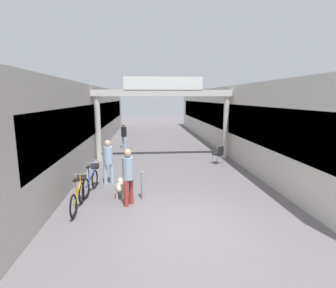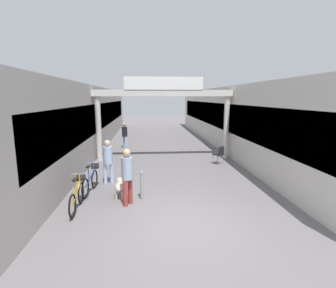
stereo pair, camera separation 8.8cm
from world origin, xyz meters
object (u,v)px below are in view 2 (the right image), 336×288
(dog_on_leash, at_px, (119,186))
(pedestrian_carrying_crate, at_px, (125,134))
(bollard_post_metal, at_px, (142,185))
(pedestrian_with_dog, at_px, (127,173))
(pedestrian_companion, at_px, (108,159))
(cafe_chair_black_nearer, at_px, (220,153))
(bicycle_orange_nearest, at_px, (78,194))
(bicycle_blue_second, at_px, (91,180))

(dog_on_leash, bearing_deg, pedestrian_carrying_crate, 93.28)
(bollard_post_metal, bearing_deg, pedestrian_with_dog, -135.23)
(pedestrian_companion, distance_m, pedestrian_carrying_crate, 7.14)
(pedestrian_with_dog, distance_m, cafe_chair_black_nearer, 6.22)
(dog_on_leash, height_order, bicycle_orange_nearest, bicycle_orange_nearest)
(bicycle_blue_second, distance_m, bollard_post_metal, 1.96)
(pedestrian_with_dog, distance_m, pedestrian_carrying_crate, 9.23)
(pedestrian_carrying_crate, distance_m, bollard_post_metal, 8.87)
(pedestrian_with_dog, bearing_deg, dog_on_leash, 114.96)
(pedestrian_companion, xyz_separation_m, bollard_post_metal, (1.28, -1.63, -0.49))
(pedestrian_carrying_crate, height_order, bicycle_blue_second, pedestrian_carrying_crate)
(bicycle_orange_nearest, xyz_separation_m, bollard_post_metal, (1.87, 0.57, 0.04))
(pedestrian_companion, relative_size, pedestrian_carrying_crate, 1.04)
(cafe_chair_black_nearer, bearing_deg, pedestrian_with_dog, -131.86)
(bicycle_orange_nearest, distance_m, cafe_chair_black_nearer, 7.36)
(pedestrian_with_dog, xyz_separation_m, pedestrian_carrying_crate, (-0.81, 9.19, -0.08))
(pedestrian_companion, xyz_separation_m, cafe_chair_black_nearer, (5.01, 2.57, -0.43))
(bollard_post_metal, bearing_deg, dog_on_leash, 159.68)
(pedestrian_carrying_crate, relative_size, dog_on_leash, 2.05)
(pedestrian_companion, xyz_separation_m, pedestrian_carrying_crate, (0.06, 7.14, -0.04))
(pedestrian_companion, bearing_deg, bicycle_blue_second, -121.25)
(dog_on_leash, bearing_deg, bollard_post_metal, -20.32)
(bollard_post_metal, bearing_deg, pedestrian_companion, 128.17)
(dog_on_leash, relative_size, bollard_post_metal, 0.85)
(pedestrian_companion, relative_size, cafe_chair_black_nearer, 1.90)
(pedestrian_carrying_crate, xyz_separation_m, bollard_post_metal, (1.23, -8.77, -0.45))
(dog_on_leash, distance_m, bollard_post_metal, 0.80)
(pedestrian_companion, bearing_deg, bicycle_orange_nearest, -104.93)
(pedestrian_with_dog, bearing_deg, pedestrian_companion, 112.87)
(pedestrian_carrying_crate, bearing_deg, pedestrian_with_dog, -84.98)
(pedestrian_with_dog, distance_m, pedestrian_companion, 2.22)
(pedestrian_carrying_crate, xyz_separation_m, cafe_chair_black_nearer, (4.95, -4.57, -0.39))
(pedestrian_carrying_crate, height_order, bicycle_orange_nearest, pedestrian_carrying_crate)
(pedestrian_companion, height_order, dog_on_leash, pedestrian_companion)
(pedestrian_carrying_crate, xyz_separation_m, bicycle_blue_second, (-0.54, -7.94, -0.49))
(bicycle_blue_second, bearing_deg, pedestrian_carrying_crate, 86.10)
(bicycle_orange_nearest, bearing_deg, cafe_chair_black_nearer, 40.50)
(bicycle_orange_nearest, relative_size, cafe_chair_black_nearer, 1.90)
(pedestrian_with_dog, bearing_deg, cafe_chair_black_nearer, 48.14)
(pedestrian_with_dog, relative_size, dog_on_leash, 2.20)
(pedestrian_companion, xyz_separation_m, dog_on_leash, (0.54, -1.36, -0.60))
(dog_on_leash, height_order, bicycle_blue_second, bicycle_blue_second)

